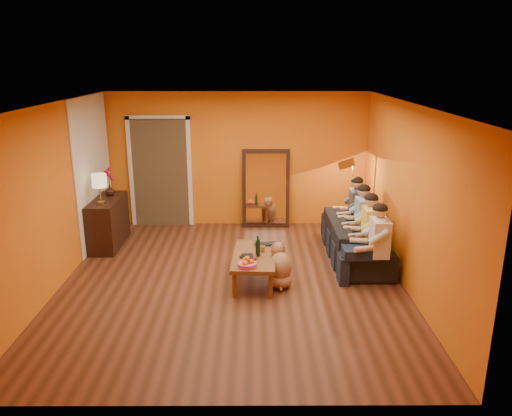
{
  "coord_description": "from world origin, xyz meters",
  "views": [
    {
      "loc": [
        0.32,
        -6.77,
        3.19
      ],
      "look_at": [
        0.35,
        0.5,
        1.0
      ],
      "focal_mm": 35.0,
      "sensor_mm": 36.0,
      "label": 1
    }
  ],
  "objects_px": {
    "vase": "(110,190)",
    "laptop": "(266,245)",
    "tumbler": "(262,249)",
    "coffee_table": "(254,268)",
    "dog": "(280,265)",
    "person_mid_left": "(370,231)",
    "person_far_right": "(357,211)",
    "table_lamp": "(100,189)",
    "person_mid_right": "(363,220)",
    "mirror_frame": "(266,188)",
    "sideboard": "(109,222)",
    "floor_lamp": "(352,199)",
    "person_far_left": "(379,244)",
    "sofa": "(355,239)",
    "wine_bottle": "(258,246)"
  },
  "relations": [
    {
      "from": "mirror_frame",
      "to": "person_far_right",
      "type": "distance_m",
      "value": 1.88
    },
    {
      "from": "person_mid_left",
      "to": "person_mid_right",
      "type": "xyz_separation_m",
      "value": [
        0.0,
        0.55,
        0.0
      ]
    },
    {
      "from": "person_mid_right",
      "to": "laptop",
      "type": "xyz_separation_m",
      "value": [
        -1.63,
        -0.68,
        -0.18
      ]
    },
    {
      "from": "coffee_table",
      "to": "person_far_right",
      "type": "height_order",
      "value": "person_far_right"
    },
    {
      "from": "wine_bottle",
      "to": "tumbler",
      "type": "bearing_deg",
      "value": 67.62
    },
    {
      "from": "dog",
      "to": "laptop",
      "type": "bearing_deg",
      "value": 134.55
    },
    {
      "from": "sofa",
      "to": "person_mid_right",
      "type": "relative_size",
      "value": 1.78
    },
    {
      "from": "floor_lamp",
      "to": "wine_bottle",
      "type": "relative_size",
      "value": 4.65
    },
    {
      "from": "floor_lamp",
      "to": "person_mid_right",
      "type": "distance_m",
      "value": 0.9
    },
    {
      "from": "table_lamp",
      "to": "coffee_table",
      "type": "distance_m",
      "value": 2.97
    },
    {
      "from": "coffee_table",
      "to": "laptop",
      "type": "bearing_deg",
      "value": 65.69
    },
    {
      "from": "tumbler",
      "to": "laptop",
      "type": "height_order",
      "value": "tumbler"
    },
    {
      "from": "dog",
      "to": "person_far_left",
      "type": "distance_m",
      "value": 1.46
    },
    {
      "from": "coffee_table",
      "to": "floor_lamp",
      "type": "xyz_separation_m",
      "value": [
        1.78,
        1.93,
        0.51
      ]
    },
    {
      "from": "person_mid_right",
      "to": "person_far_right",
      "type": "height_order",
      "value": "same"
    },
    {
      "from": "coffee_table",
      "to": "vase",
      "type": "relative_size",
      "value": 6.67
    },
    {
      "from": "person_far_right",
      "to": "wine_bottle",
      "type": "distance_m",
      "value": 2.4
    },
    {
      "from": "person_far_right",
      "to": "sideboard",
      "type": "bearing_deg",
      "value": -178.97
    },
    {
      "from": "person_mid_right",
      "to": "person_far_left",
      "type": "bearing_deg",
      "value": -90.0
    },
    {
      "from": "sideboard",
      "to": "person_mid_right",
      "type": "xyz_separation_m",
      "value": [
        4.37,
        -0.47,
        0.18
      ]
    },
    {
      "from": "person_far_left",
      "to": "vase",
      "type": "bearing_deg",
      "value": 157.38
    },
    {
      "from": "sideboard",
      "to": "wine_bottle",
      "type": "height_order",
      "value": "sideboard"
    },
    {
      "from": "person_mid_left",
      "to": "person_far_right",
      "type": "relative_size",
      "value": 1.0
    },
    {
      "from": "person_far_left",
      "to": "person_mid_right",
      "type": "distance_m",
      "value": 1.1
    },
    {
      "from": "vase",
      "to": "laptop",
      "type": "bearing_deg",
      "value": -27.04
    },
    {
      "from": "person_far_left",
      "to": "person_mid_left",
      "type": "relative_size",
      "value": 1.0
    },
    {
      "from": "floor_lamp",
      "to": "vase",
      "type": "height_order",
      "value": "floor_lamp"
    },
    {
      "from": "vase",
      "to": "wine_bottle",
      "type": "bearing_deg",
      "value": -34.56
    },
    {
      "from": "tumbler",
      "to": "coffee_table",
      "type": "bearing_deg",
      "value": -135.0
    },
    {
      "from": "coffee_table",
      "to": "tumbler",
      "type": "xyz_separation_m",
      "value": [
        0.12,
        0.12,
        0.25
      ]
    },
    {
      "from": "mirror_frame",
      "to": "laptop",
      "type": "bearing_deg",
      "value": -91.16
    },
    {
      "from": "sideboard",
      "to": "floor_lamp",
      "type": "distance_m",
      "value": 4.37
    },
    {
      "from": "coffee_table",
      "to": "dog",
      "type": "bearing_deg",
      "value": -18.05
    },
    {
      "from": "sideboard",
      "to": "floor_lamp",
      "type": "bearing_deg",
      "value": 5.58
    },
    {
      "from": "floor_lamp",
      "to": "person_far_right",
      "type": "relative_size",
      "value": 1.18
    },
    {
      "from": "person_far_left",
      "to": "sofa",
      "type": "bearing_deg",
      "value": 97.41
    },
    {
      "from": "mirror_frame",
      "to": "vase",
      "type": "distance_m",
      "value": 2.92
    },
    {
      "from": "tumbler",
      "to": "laptop",
      "type": "xyz_separation_m",
      "value": [
        0.06,
        0.23,
        -0.03
      ]
    },
    {
      "from": "coffee_table",
      "to": "vase",
      "type": "xyz_separation_m",
      "value": [
        -2.56,
        1.75,
        0.73
      ]
    },
    {
      "from": "person_mid_left",
      "to": "sofa",
      "type": "bearing_deg",
      "value": 106.11
    },
    {
      "from": "person_far_left",
      "to": "vase",
      "type": "relative_size",
      "value": 6.67
    },
    {
      "from": "person_mid_right",
      "to": "wine_bottle",
      "type": "xyz_separation_m",
      "value": [
        -1.76,
        -1.08,
        -0.03
      ]
    },
    {
      "from": "table_lamp",
      "to": "person_mid_right",
      "type": "distance_m",
      "value": 4.4
    },
    {
      "from": "table_lamp",
      "to": "wine_bottle",
      "type": "xyz_separation_m",
      "value": [
        2.61,
        -1.25,
        -0.53
      ]
    },
    {
      "from": "coffee_table",
      "to": "vase",
      "type": "bearing_deg",
      "value": 148.58
    },
    {
      "from": "sofa",
      "to": "floor_lamp",
      "type": "relative_size",
      "value": 1.51
    },
    {
      "from": "person_far_left",
      "to": "person_far_right",
      "type": "distance_m",
      "value": 1.65
    },
    {
      "from": "laptop",
      "to": "coffee_table",
      "type": "bearing_deg",
      "value": -128.8
    },
    {
      "from": "dog",
      "to": "wine_bottle",
      "type": "bearing_deg",
      "value": -173.02
    },
    {
      "from": "sofa",
      "to": "tumbler",
      "type": "height_order",
      "value": "sofa"
    }
  ]
}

